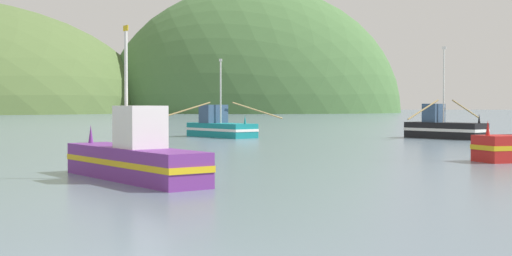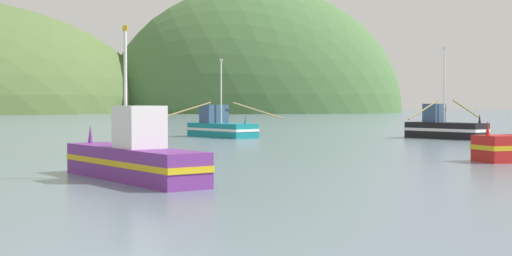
% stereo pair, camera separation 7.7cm
% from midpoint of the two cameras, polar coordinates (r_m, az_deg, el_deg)
% --- Properties ---
extents(hill_mid_right, '(87.16, 69.73, 74.56)m').
position_cam_midpoint_polar(hill_mid_right, '(217.46, -0.17, 1.22)').
color(hill_mid_right, '#47703D').
rests_on(hill_mid_right, ground).
extents(hill_far_left, '(186.74, 149.39, 43.88)m').
position_cam_midpoint_polar(hill_far_left, '(282.37, -19.04, 1.28)').
color(hill_far_left, '#47703D').
rests_on(hill_far_left, ground).
extents(fishing_boat_teal, '(10.00, 8.29, 6.24)m').
position_cam_midpoint_polar(fishing_boat_teal, '(58.67, -2.74, 0.08)').
color(fishing_boat_teal, '#147F84').
rests_on(fishing_boat_teal, ground).
extents(fishing_boat_purple, '(6.15, 7.47, 5.47)m').
position_cam_midpoint_polar(fishing_boat_purple, '(26.05, -9.42, -2.31)').
color(fishing_boat_purple, '#6B2D84').
rests_on(fishing_boat_purple, ground).
extents(fishing_boat_black, '(6.91, 6.19, 7.04)m').
position_cam_midpoint_polar(fishing_boat_black, '(57.80, 14.47, -0.00)').
color(fishing_boat_black, black).
rests_on(fishing_boat_black, ground).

